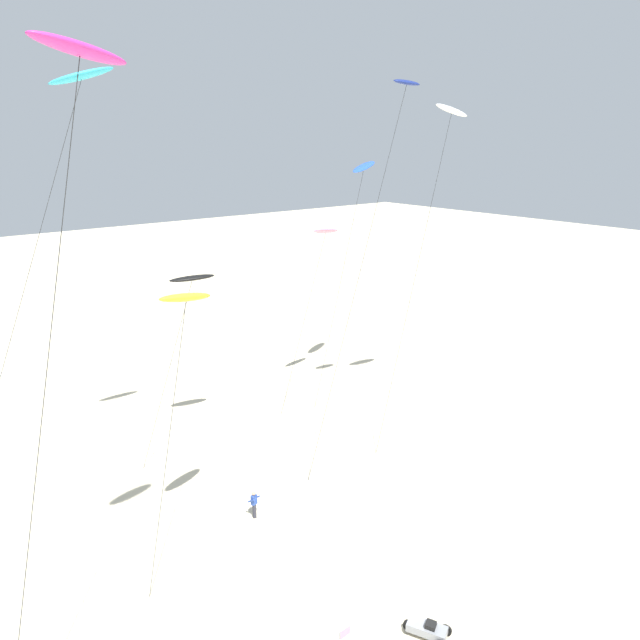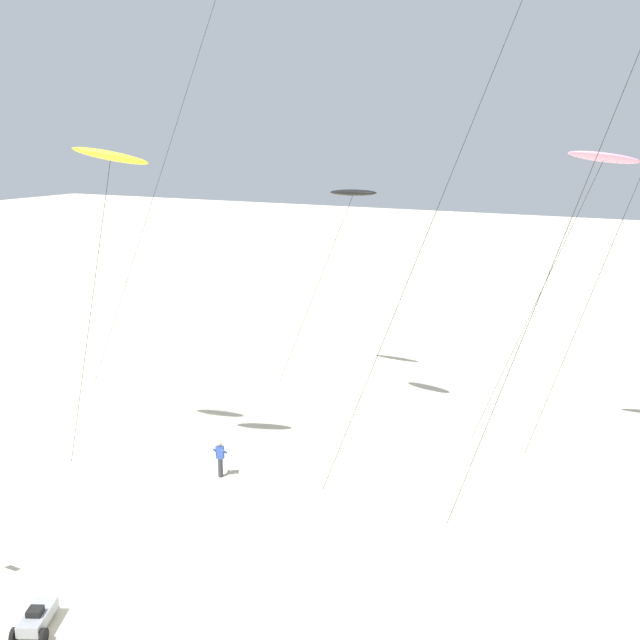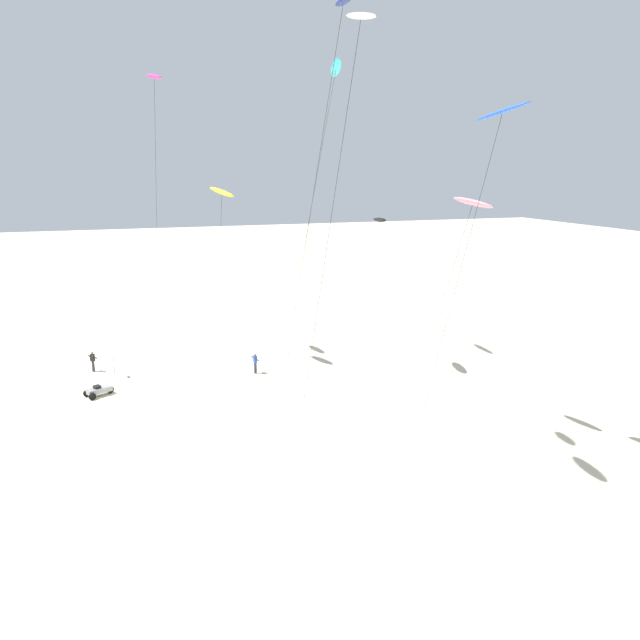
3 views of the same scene
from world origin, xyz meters
TOP-DOWN VIEW (x-y plane):
  - ground_plane at (0.00, 0.00)m, footprint 260.00×260.00m
  - kite_navy at (11.22, 12.05)m, footprint 9.90×1.65m
  - kite_pink at (11.61, 20.14)m, footprint 6.70×1.58m
  - kite_blue at (14.88, 19.47)m, footprint 7.27×1.90m
  - kite_cyan at (-6.35, 18.07)m, footprint 11.57×2.08m
  - kite_white at (15.13, 11.50)m, footprint 8.54×1.37m
  - kite_magenta at (-10.80, 4.12)m, footprint 7.13×1.57m
  - kite_yellow at (-6.03, 8.43)m, footprint 4.83×2.13m
  - kite_black at (-0.23, 19.54)m, footprint 6.28×1.60m
  - kite_flyer_nearest at (-6.60, -2.32)m, footprint 0.73×0.73m
  - kite_flyer_middle at (-2.06, 9.91)m, footprint 0.63×0.61m
  - beach_buggy at (-0.75, -1.79)m, footprint 1.57×2.10m
  - marker_flag at (-4.72, -0.71)m, footprint 0.57×0.05m

SIDE VIEW (x-z plane):
  - ground_plane at x=0.00m, z-range 0.00..0.00m
  - beach_buggy at x=-0.75m, z-range 0.02..0.84m
  - kite_flyer_nearest at x=-6.60m, z-range 0.06..1.73m
  - kite_flyer_middle at x=-2.06m, z-range 0.06..1.73m
  - marker_flag at x=-4.72m, z-range 0.44..2.54m
  - kite_black at x=-0.23m, z-range 5.82..18.04m
  - kite_pink at x=11.61m, z-range 6.62..20.99m
  - kite_yellow at x=-6.03m, z-range 6.67..21.24m
  - kite_blue at x=14.88m, z-range 8.90..28.07m
  - kite_white at x=15.13m, z-range 10.79..33.74m
  - kite_magenta at x=-10.80m, z-range 11.10..34.60m
  - kite_cyan at x=-6.35m, z-range 11.29..35.72m
  - kite_navy at x=11.22m, z-range 11.41..35.66m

